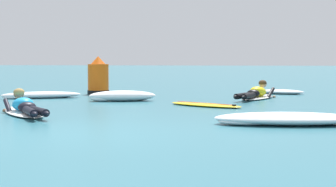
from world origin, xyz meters
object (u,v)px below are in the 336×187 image
(surfer_far, at_px, (256,94))
(drifting_surfboard, at_px, (206,105))
(surfer_near, at_px, (25,108))
(channel_marker_buoy, at_px, (98,79))

(surfer_far, xyz_separation_m, drifting_surfboard, (-1.17, -2.35, -0.11))
(surfer_near, relative_size, channel_marker_buoy, 2.04)
(surfer_far, xyz_separation_m, channel_marker_buoy, (-4.67, 1.56, 0.32))
(surfer_near, bearing_deg, channel_marker_buoy, 91.69)
(surfer_far, bearing_deg, surfer_near, -133.03)
(surfer_near, height_order, channel_marker_buoy, channel_marker_buoy)
(drifting_surfboard, bearing_deg, surfer_far, 63.52)
(surfer_far, height_order, channel_marker_buoy, channel_marker_buoy)
(surfer_far, relative_size, drifting_surfboard, 1.23)
(channel_marker_buoy, bearing_deg, surfer_near, -88.31)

